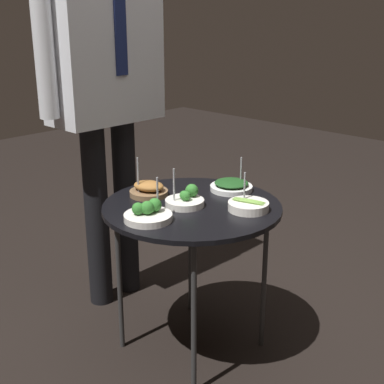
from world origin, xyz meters
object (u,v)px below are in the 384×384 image
(bowl_broccoli_center, at_px, (186,200))
(bowl_spinach_far_rim, at_px, (231,186))
(waiter_figure, at_px, (104,65))
(serving_cart, at_px, (192,215))
(bowl_roast_front_right, at_px, (149,189))
(bowl_asparagus_front_center, at_px, (248,206))
(bowl_broccoli_back_left, at_px, (148,213))

(bowl_broccoli_center, distance_m, bowl_spinach_far_rim, 0.25)
(waiter_figure, bearing_deg, bowl_broccoli_center, -97.30)
(serving_cart, xyz_separation_m, bowl_roast_front_right, (-0.04, 0.20, 0.07))
(bowl_roast_front_right, bearing_deg, bowl_asparagus_front_center, -69.59)
(bowl_broccoli_center, relative_size, waiter_figure, 0.09)
(bowl_broccoli_center, relative_size, bowl_broccoli_back_left, 0.87)
(bowl_broccoli_center, height_order, bowl_broccoli_back_left, bowl_broccoli_center)
(bowl_broccoli_back_left, distance_m, waiter_figure, 0.76)
(serving_cart, distance_m, bowl_spinach_far_rim, 0.24)
(bowl_spinach_far_rim, xyz_separation_m, waiter_figure, (-0.18, 0.56, 0.45))
(serving_cart, height_order, bowl_broccoli_back_left, bowl_broccoli_back_left)
(bowl_asparagus_front_center, height_order, waiter_figure, waiter_figure)
(serving_cart, relative_size, bowl_roast_front_right, 4.26)
(serving_cart, bearing_deg, bowl_asparagus_front_center, -62.06)
(bowl_spinach_far_rim, bearing_deg, bowl_roast_front_right, 144.89)
(serving_cart, relative_size, bowl_broccoli_center, 4.57)
(bowl_roast_front_right, height_order, bowl_broccoli_center, bowl_roast_front_right)
(bowl_roast_front_right, bearing_deg, bowl_broccoli_back_left, -132.44)
(bowl_roast_front_right, relative_size, bowl_broccoli_back_left, 0.94)
(bowl_roast_front_right, bearing_deg, bowl_broccoli_center, -83.58)
(bowl_asparagus_front_center, bearing_deg, waiter_figure, 93.94)
(bowl_broccoli_back_left, height_order, bowl_spinach_far_rim, bowl_broccoli_back_left)
(serving_cart, xyz_separation_m, bowl_asparagus_front_center, (0.10, -0.19, 0.06))
(bowl_broccoli_center, xyz_separation_m, bowl_broccoli_back_left, (-0.20, -0.01, 0.00))
(bowl_asparagus_front_center, bearing_deg, bowl_broccoli_center, 121.40)
(bowl_broccoli_center, xyz_separation_m, bowl_spinach_far_rim, (0.25, -0.01, -0.00))
(serving_cart, xyz_separation_m, waiter_figure, (0.05, 0.56, 0.52))
(bowl_broccoli_center, bearing_deg, waiter_figure, 82.70)
(serving_cart, distance_m, bowl_roast_front_right, 0.21)
(waiter_figure, bearing_deg, serving_cart, -94.93)
(waiter_figure, bearing_deg, bowl_broccoli_back_left, -115.58)
(bowl_broccoli_center, bearing_deg, bowl_roast_front_right, 96.42)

